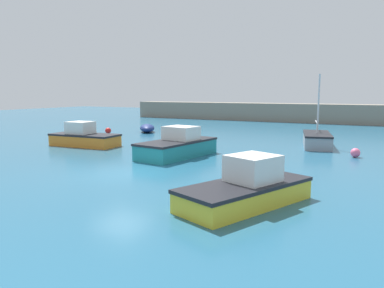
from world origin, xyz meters
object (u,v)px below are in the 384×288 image
(mooring_buoy_pink, at_px, (355,153))
(open_tender_yellow, at_px, (147,128))
(sailboat_twin_hulled, at_px, (317,139))
(motorboat_grey_hull, at_px, (84,137))
(cabin_cruiser_white, at_px, (178,146))
(motorboat_with_cabin, at_px, (247,188))
(mooring_buoy_red, at_px, (108,131))

(mooring_buoy_pink, bearing_deg, open_tender_yellow, 162.80)
(sailboat_twin_hulled, relative_size, mooring_buoy_pink, 9.19)
(open_tender_yellow, bearing_deg, motorboat_grey_hull, 151.92)
(cabin_cruiser_white, relative_size, sailboat_twin_hulled, 1.11)
(motorboat_grey_hull, distance_m, mooring_buoy_pink, 17.42)
(motorboat_with_cabin, bearing_deg, cabin_cruiser_white, -114.90)
(motorboat_grey_hull, bearing_deg, mooring_buoy_red, 114.40)
(sailboat_twin_hulled, bearing_deg, mooring_buoy_pink, 25.55)
(open_tender_yellow, bearing_deg, mooring_buoy_red, 102.26)
(cabin_cruiser_white, xyz_separation_m, motorboat_grey_hull, (-7.90, 0.70, -0.03))
(motorboat_with_cabin, xyz_separation_m, motorboat_grey_hull, (-14.59, 7.71, 0.04))
(sailboat_twin_hulled, height_order, motorboat_grey_hull, sailboat_twin_hulled)
(cabin_cruiser_white, height_order, mooring_buoy_pink, cabin_cruiser_white)
(open_tender_yellow, xyz_separation_m, motorboat_with_cabin, (15.82, -17.12, 0.18))
(cabin_cruiser_white, bearing_deg, mooring_buoy_pink, 123.76)
(motorboat_grey_hull, height_order, mooring_buoy_pink, motorboat_grey_hull)
(mooring_buoy_red, relative_size, mooring_buoy_pink, 1.00)
(motorboat_grey_hull, distance_m, mooring_buoy_red, 7.68)
(open_tender_yellow, height_order, mooring_buoy_red, open_tender_yellow)
(open_tender_yellow, bearing_deg, motorboat_with_cabin, -172.75)
(sailboat_twin_hulled, relative_size, open_tender_yellow, 1.55)
(cabin_cruiser_white, relative_size, motorboat_with_cabin, 1.04)
(cabin_cruiser_white, distance_m, motorboat_grey_hull, 7.93)
(mooring_buoy_pink, bearing_deg, motorboat_with_cabin, -101.88)
(motorboat_with_cabin, height_order, mooring_buoy_pink, motorboat_with_cabin)
(sailboat_twin_hulled, distance_m, motorboat_with_cabin, 14.90)
(sailboat_twin_hulled, bearing_deg, open_tender_yellow, -110.95)
(cabin_cruiser_white, distance_m, mooring_buoy_red, 13.74)
(motorboat_with_cabin, distance_m, mooring_buoy_pink, 11.73)
(cabin_cruiser_white, relative_size, motorboat_grey_hull, 1.11)
(motorboat_with_cabin, xyz_separation_m, mooring_buoy_red, (-18.22, 14.47, -0.29))
(motorboat_with_cabin, relative_size, mooring_buoy_pink, 9.83)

